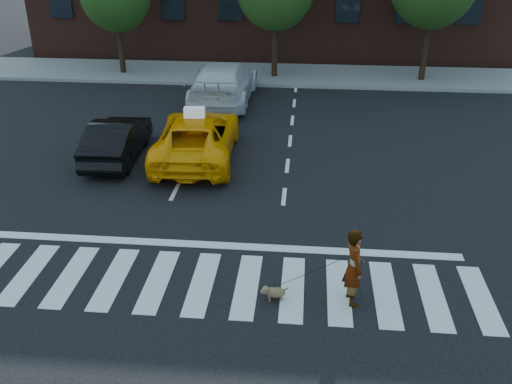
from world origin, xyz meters
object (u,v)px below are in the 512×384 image
taxi (197,137)px  black_sedan (117,139)px  dog (273,292)px  woman (354,267)px  white_suv (224,82)px

taxi → black_sedan: taxi is taller
dog → woman: bearing=-5.3°
white_suv → black_sedan: bearing=68.8°
taxi → woman: (4.64, -7.33, 0.12)m
black_sedan → woman: 10.14m
white_suv → dog: (3.00, -13.55, -0.66)m
taxi → woman: size_ratio=3.08×
black_sedan → white_suv: (2.61, 6.37, 0.18)m
woman → taxi: bearing=19.3°
dog → black_sedan: bearing=119.3°
white_suv → taxi: bearing=91.1°
black_sedan → white_suv: white_suv is taller
black_sedan → dog: (5.61, -7.18, -0.48)m
white_suv → woman: 14.23m
black_sedan → white_suv: bearing=-114.5°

